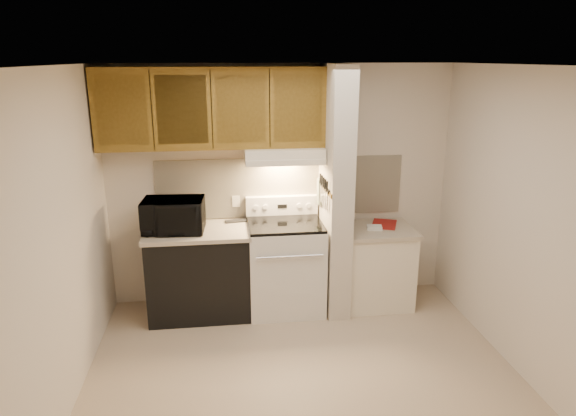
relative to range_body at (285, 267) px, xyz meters
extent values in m
plane|color=tan|center=(0.00, -1.16, -0.46)|extent=(3.60, 3.60, 0.00)
plane|color=white|center=(0.00, -1.16, 2.04)|extent=(3.60, 3.60, 0.00)
cube|color=beige|center=(0.00, 0.34, 0.79)|extent=(3.60, 2.50, 0.02)
cube|color=beige|center=(-1.80, -1.16, 0.79)|extent=(0.02, 3.00, 2.50)
cube|color=beige|center=(1.80, -1.16, 0.79)|extent=(0.02, 3.00, 2.50)
cube|color=#FFECC9|center=(0.00, 0.33, 0.78)|extent=(2.60, 0.02, 0.63)
cube|color=silver|center=(0.00, 0.00, 0.00)|extent=(0.76, 0.65, 0.92)
cube|color=black|center=(0.00, -0.32, 0.04)|extent=(0.50, 0.01, 0.30)
cylinder|color=silver|center=(0.00, -0.35, 0.26)|extent=(0.65, 0.02, 0.02)
cube|color=black|center=(0.00, 0.00, 0.48)|extent=(0.74, 0.64, 0.03)
cube|color=silver|center=(0.00, 0.28, 0.59)|extent=(0.76, 0.08, 0.20)
cube|color=black|center=(0.00, 0.24, 0.59)|extent=(0.10, 0.01, 0.04)
cylinder|color=silver|center=(-0.28, 0.24, 0.59)|extent=(0.05, 0.02, 0.05)
cylinder|color=silver|center=(-0.18, 0.24, 0.59)|extent=(0.05, 0.02, 0.05)
cylinder|color=silver|center=(0.18, 0.24, 0.59)|extent=(0.05, 0.02, 0.05)
cylinder|color=silver|center=(0.28, 0.24, 0.59)|extent=(0.05, 0.02, 0.05)
cube|color=black|center=(-0.88, 0.01, -0.03)|extent=(1.00, 0.63, 0.87)
cube|color=#B7A991|center=(-0.88, 0.01, 0.43)|extent=(1.04, 0.67, 0.04)
cube|color=black|center=(-0.48, 0.21, 0.46)|extent=(0.25, 0.11, 0.02)
cylinder|color=#22585C|center=(-0.88, 0.23, 0.50)|extent=(0.11, 0.11, 0.10)
cube|color=#F0E5CB|center=(-0.48, 0.32, 0.64)|extent=(0.08, 0.01, 0.12)
imported|color=black|center=(-1.10, -0.01, 0.61)|extent=(0.61, 0.43, 0.32)
cube|color=beige|center=(0.51, -0.01, 0.79)|extent=(0.22, 0.70, 2.50)
cube|color=brown|center=(0.39, -0.01, 0.84)|extent=(0.01, 0.70, 0.04)
cube|color=black|center=(0.39, -0.06, 0.86)|extent=(0.02, 0.42, 0.04)
cube|color=silver|center=(0.38, -0.23, 0.76)|extent=(0.01, 0.03, 0.16)
cylinder|color=black|center=(0.38, -0.22, 0.91)|extent=(0.02, 0.02, 0.10)
cube|color=silver|center=(0.38, -0.14, 0.75)|extent=(0.01, 0.04, 0.18)
cylinder|color=black|center=(0.38, -0.13, 0.91)|extent=(0.02, 0.02, 0.10)
cube|color=silver|center=(0.38, -0.05, 0.74)|extent=(0.01, 0.04, 0.20)
cylinder|color=black|center=(0.38, -0.06, 0.91)|extent=(0.02, 0.02, 0.10)
cube|color=silver|center=(0.38, 0.03, 0.76)|extent=(0.01, 0.04, 0.16)
cylinder|color=black|center=(0.38, 0.03, 0.91)|extent=(0.02, 0.02, 0.10)
cube|color=silver|center=(0.38, 0.12, 0.75)|extent=(0.01, 0.04, 0.18)
cylinder|color=black|center=(0.38, 0.11, 0.91)|extent=(0.02, 0.02, 0.10)
cube|color=slate|center=(0.38, 0.17, 0.76)|extent=(0.03, 0.11, 0.27)
cube|color=#F0E5CB|center=(0.97, -0.01, -0.06)|extent=(0.70, 0.60, 0.81)
cube|color=#B7A991|center=(0.97, -0.01, 0.37)|extent=(0.74, 0.64, 0.04)
cube|color=maroon|center=(1.07, 0.09, 0.40)|extent=(0.35, 0.40, 0.01)
cube|color=white|center=(0.92, -0.05, 0.41)|extent=(0.17, 0.13, 0.04)
cube|color=#F0E5CB|center=(0.00, 0.12, 1.17)|extent=(0.78, 0.44, 0.15)
cube|color=#F0E5CB|center=(0.00, -0.08, 1.12)|extent=(0.78, 0.04, 0.06)
cube|color=brown|center=(-0.69, 0.17, 1.62)|extent=(2.18, 0.33, 0.77)
cube|color=brown|center=(-1.51, 0.01, 1.62)|extent=(0.46, 0.01, 0.63)
cube|color=black|center=(-1.23, 0.01, 1.62)|extent=(0.01, 0.01, 0.73)
cube|color=brown|center=(-0.96, 0.01, 1.62)|extent=(0.46, 0.01, 0.63)
cube|color=black|center=(-0.69, 0.01, 1.62)|extent=(0.01, 0.01, 0.73)
cube|color=brown|center=(-0.42, 0.01, 1.62)|extent=(0.46, 0.01, 0.63)
cube|color=black|center=(-0.14, 0.01, 1.62)|extent=(0.01, 0.01, 0.73)
cube|color=brown|center=(0.13, 0.01, 1.62)|extent=(0.46, 0.01, 0.63)
camera|label=1|loc=(-0.61, -4.89, 2.10)|focal=32.00mm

